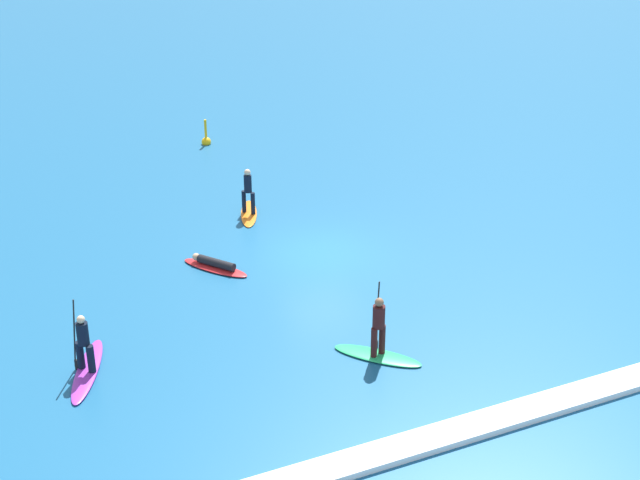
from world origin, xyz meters
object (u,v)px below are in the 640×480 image
(surfer_on_orange_board, at_px, (248,201))
(marker_buoy, at_px, (206,140))
(surfer_on_green_board, at_px, (378,341))
(surfer_on_purple_board, at_px, (86,358))
(surfer_on_red_board, at_px, (215,265))

(surfer_on_orange_board, height_order, marker_buoy, surfer_on_orange_board)
(surfer_on_green_board, bearing_deg, surfer_on_purple_board, 28.18)
(surfer_on_orange_board, bearing_deg, surfer_on_purple_board, -23.26)
(surfer_on_red_board, xyz_separation_m, surfer_on_orange_board, (2.62, 3.70, 0.40))
(surfer_on_orange_board, bearing_deg, marker_buoy, -166.03)
(surfer_on_green_board, distance_m, marker_buoy, 18.89)
(surfer_on_green_board, xyz_separation_m, marker_buoy, (1.08, 18.86, -0.37))
(surfer_on_red_board, relative_size, surfer_on_orange_board, 0.96)
(surfer_on_red_board, xyz_separation_m, marker_buoy, (3.58, 11.77, 0.04))
(surfer_on_red_board, height_order, surfer_on_green_board, surfer_on_green_board)
(surfer_on_red_board, distance_m, marker_buoy, 12.30)
(surfer_on_green_board, height_order, surfer_on_orange_board, surfer_on_green_board)
(surfer_on_red_board, height_order, surfer_on_orange_board, surfer_on_orange_board)
(surfer_on_red_board, distance_m, surfer_on_orange_board, 4.55)
(surfer_on_red_board, xyz_separation_m, surfer_on_green_board, (2.50, -7.09, 0.41))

